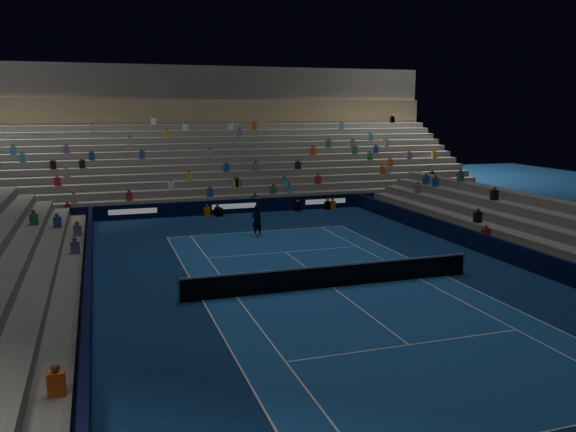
# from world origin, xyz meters

# --- Properties ---
(ground) EXTENTS (90.00, 90.00, 0.00)m
(ground) POSITION_xyz_m (0.00, 0.00, 0.00)
(ground) COLOR navy
(ground) RESTS_ON ground
(court_surface) EXTENTS (10.97, 23.77, 0.01)m
(court_surface) POSITION_xyz_m (0.00, 0.00, 0.01)
(court_surface) COLOR #1B5094
(court_surface) RESTS_ON ground
(sponsor_barrier_far) EXTENTS (44.00, 0.25, 1.00)m
(sponsor_barrier_far) POSITION_xyz_m (0.00, 18.50, 0.50)
(sponsor_barrier_far) COLOR black
(sponsor_barrier_far) RESTS_ON ground
(sponsor_barrier_east) EXTENTS (0.25, 37.00, 1.00)m
(sponsor_barrier_east) POSITION_xyz_m (9.70, 0.00, 0.50)
(sponsor_barrier_east) COLOR black
(sponsor_barrier_east) RESTS_ON ground
(sponsor_barrier_west) EXTENTS (0.25, 37.00, 1.00)m
(sponsor_barrier_west) POSITION_xyz_m (-9.70, 0.00, 0.50)
(sponsor_barrier_west) COLOR black
(sponsor_barrier_west) RESTS_ON ground
(grandstand_main) EXTENTS (44.00, 15.20, 11.20)m
(grandstand_main) POSITION_xyz_m (0.00, 27.90, 3.38)
(grandstand_main) COLOR slate
(grandstand_main) RESTS_ON ground
(tennis_net) EXTENTS (12.90, 0.10, 1.10)m
(tennis_net) POSITION_xyz_m (0.00, 0.00, 0.50)
(tennis_net) COLOR #B2B2B7
(tennis_net) RESTS_ON ground
(tennis_player) EXTENTS (0.81, 0.68, 1.89)m
(tennis_player) POSITION_xyz_m (-0.41, 10.60, 0.95)
(tennis_player) COLOR black
(tennis_player) RESTS_ON ground
(broadcast_camera) EXTENTS (0.53, 0.93, 0.58)m
(broadcast_camera) POSITION_xyz_m (-1.24, 17.76, 0.30)
(broadcast_camera) COLOR black
(broadcast_camera) RESTS_ON ground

